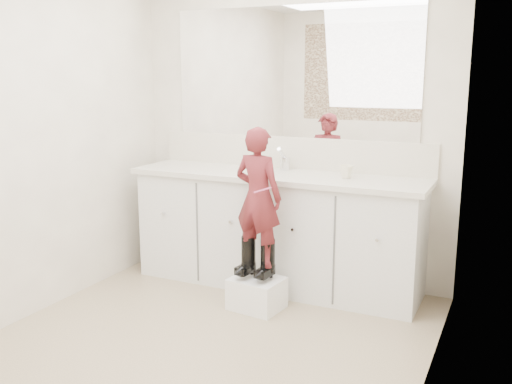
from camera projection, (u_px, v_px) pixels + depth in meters
The scene contains 16 objects.
floor at pixel (196, 350), 3.42m from camera, with size 3.00×3.00×0.00m, color #7F6D53.
wall_back at pixel (291, 129), 4.50m from camera, with size 2.60×2.60×0.00m, color beige.
wall_left at pixel (21, 141), 3.72m from camera, with size 3.00×3.00×0.00m, color beige.
wall_right at pixel (432, 168), 2.63m from camera, with size 3.00×3.00×0.00m, color beige.
vanity_cabinet at pixel (277, 232), 4.42m from camera, with size 2.20×0.55×0.85m, color silver.
countertop at pixel (276, 176), 4.31m from camera, with size 2.28×0.58×0.04m, color beige.
backsplash at pixel (290, 153), 4.53m from camera, with size 2.28×0.03×0.25m, color beige.
mirror at pixel (291, 72), 4.40m from camera, with size 2.00×0.02×1.00m, color white.
faucet at pixel (285, 164), 4.45m from camera, with size 0.08×0.08×0.10m, color silver.
cup at pixel (346, 172), 4.10m from camera, with size 0.10×0.10×0.09m, color #F0E6C0.
soap_bottle at pixel (258, 160), 4.34m from camera, with size 0.08×0.09×0.19m, color beige.
step_stool at pixel (257, 293), 4.02m from camera, with size 0.35×0.29×0.22m, color white.
boot_left at pixel (248, 257), 4.01m from camera, with size 0.11×0.19×0.29m, color black, non-canonical shape.
boot_right at pixel (268, 259), 3.95m from camera, with size 0.11×0.19×0.29m, color black, non-canonical shape.
toddler at pixel (258, 197), 3.89m from camera, with size 0.35×0.23×0.96m, color #A03138.
toothbrush at pixel (263, 190), 3.78m from camera, with size 0.01×0.01×0.14m, color #D75387.
Camera 1 is at (1.67, -2.70, 1.63)m, focal length 40.00 mm.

